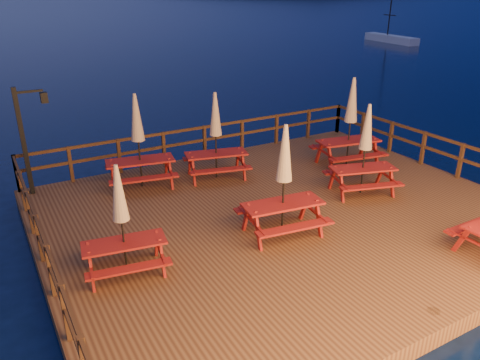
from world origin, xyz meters
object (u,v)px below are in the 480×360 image
(picnic_table_0, at_px, (284,179))
(picnic_table_2, at_px, (138,140))
(lamp_post, at_px, (28,131))
(sailboat, at_px, (391,39))

(picnic_table_0, distance_m, picnic_table_2, 4.77)
(lamp_post, distance_m, picnic_table_0, 7.15)
(lamp_post, xyz_separation_m, sailboat, (39.61, 24.44, -1.82))
(sailboat, distance_m, picnic_table_2, 44.90)
(picnic_table_0, xyz_separation_m, picnic_table_2, (-1.94, 4.36, 0.03))
(picnic_table_0, bearing_deg, sailboat, 48.13)
(picnic_table_2, bearing_deg, sailboat, 45.44)
(sailboat, bearing_deg, picnic_table_0, -131.97)
(lamp_post, xyz_separation_m, picnic_table_0, (4.63, -5.43, -0.41))
(picnic_table_0, bearing_deg, lamp_post, 138.12)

